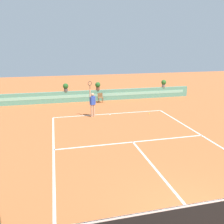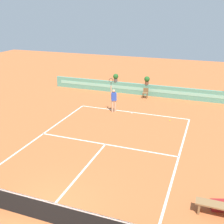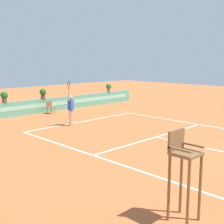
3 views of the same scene
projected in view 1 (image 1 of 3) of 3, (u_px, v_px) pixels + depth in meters
ground_plane at (135, 145)px, 12.19m from camera, size 60.00×60.00×0.00m
court_lines at (131, 140)px, 12.87m from camera, size 8.32×11.94×0.01m
net at (208, 215)px, 6.45m from camera, size 8.92×0.10×1.00m
back_wall_barrier at (98, 95)px, 21.77m from camera, size 18.00×0.21×1.00m
ball_kid_chair at (100, 97)px, 21.10m from camera, size 0.44×0.44×0.85m
tennis_player at (93, 103)px, 16.71m from camera, size 0.57×0.36×2.58m
tennis_ball_near_baseline at (149, 114)px, 17.66m from camera, size 0.07×0.07×0.07m
potted_plant_centre at (98, 86)px, 21.51m from camera, size 0.48×0.48×0.72m
potted_plant_left at (66, 87)px, 20.85m from camera, size 0.48×0.48×0.72m
potted_plant_far_right at (164, 83)px, 22.99m from camera, size 0.48×0.48×0.72m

